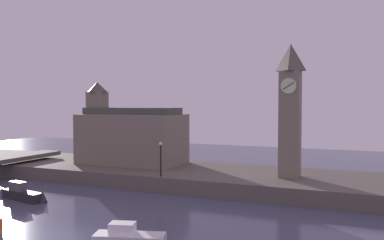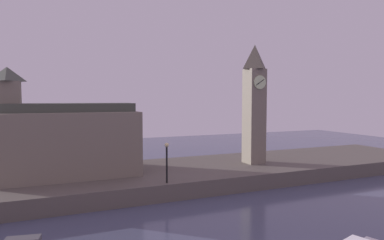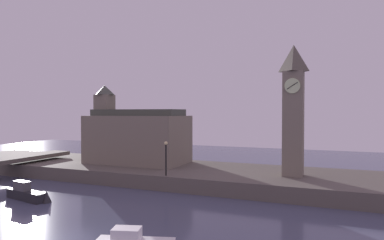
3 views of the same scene
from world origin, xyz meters
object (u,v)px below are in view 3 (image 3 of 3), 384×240
object	(u,v)px
boat_barge_dark	(29,194)
streetlamp	(166,154)
parliament_hall	(135,136)
clock_tower	(293,108)

from	to	relation	value
boat_barge_dark	streetlamp	bearing A→B (deg)	40.60
streetlamp	boat_barge_dark	distance (m)	12.97
parliament_hall	streetlamp	bearing A→B (deg)	-40.49
parliament_hall	boat_barge_dark	distance (m)	15.50
parliament_hall	streetlamp	size ratio (longest dim) A/B	3.56
clock_tower	parliament_hall	distance (m)	19.95
clock_tower	streetlamp	xyz separation A→B (m)	(-11.85, -4.75, -4.60)
clock_tower	boat_barge_dark	xyz separation A→B (m)	(-21.41, -12.94, -7.73)
parliament_hall	boat_barge_dark	bearing A→B (deg)	-97.10
clock_tower	streetlamp	distance (m)	13.57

